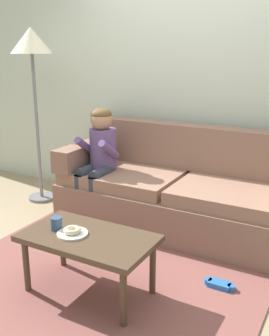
% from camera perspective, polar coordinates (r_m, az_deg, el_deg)
% --- Properties ---
extents(ground, '(10.00, 10.00, 0.00)m').
position_cam_1_polar(ground, '(3.32, -1.68, -13.16)').
color(ground, '#9E896B').
extents(wall_back, '(8.00, 0.10, 2.80)m').
position_cam_1_polar(wall_back, '(4.15, 8.32, 13.04)').
color(wall_back, beige).
rests_on(wall_back, ground).
extents(area_rug, '(2.30, 1.83, 0.01)m').
position_cam_1_polar(area_rug, '(3.13, -4.10, -15.02)').
color(area_rug, brown).
rests_on(area_rug, ground).
extents(couch, '(2.25, 0.90, 0.94)m').
position_cam_1_polar(couch, '(3.81, 6.47, -3.54)').
color(couch, '#846051').
rests_on(couch, ground).
extents(coffee_table, '(0.90, 0.51, 0.44)m').
position_cam_1_polar(coffee_table, '(2.78, -6.56, -10.42)').
color(coffee_table, '#4C3828').
rests_on(coffee_table, ground).
extents(person_child, '(0.34, 0.58, 1.10)m').
position_cam_1_polar(person_child, '(3.89, -5.09, 2.02)').
color(person_child, '#664C84').
rests_on(person_child, ground).
extents(plate, '(0.21, 0.21, 0.01)m').
position_cam_1_polar(plate, '(2.78, -8.77, -9.15)').
color(plate, white).
rests_on(plate, coffee_table).
extents(donut, '(0.14, 0.14, 0.04)m').
position_cam_1_polar(donut, '(2.77, -8.80, -8.69)').
color(donut, beige).
rests_on(donut, plate).
extents(mug, '(0.08, 0.08, 0.09)m').
position_cam_1_polar(mug, '(2.86, -11.00, -7.69)').
color(mug, '#334C72').
rests_on(mug, coffee_table).
extents(toy_controller, '(0.23, 0.09, 0.05)m').
position_cam_1_polar(toy_controller, '(3.05, 11.92, -15.90)').
color(toy_controller, blue).
rests_on(toy_controller, ground).
extents(floor_lamp, '(0.43, 0.43, 1.85)m').
position_cam_1_polar(floor_lamp, '(4.43, -14.31, 15.52)').
color(floor_lamp, slate).
rests_on(floor_lamp, ground).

